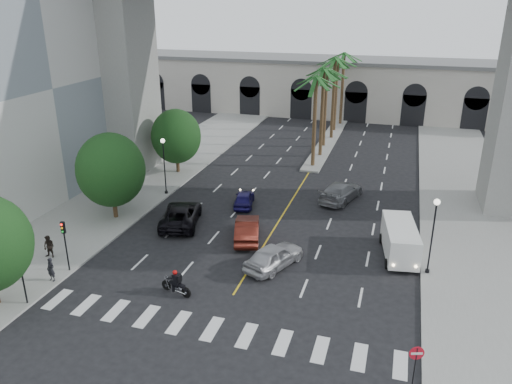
{
  "coord_description": "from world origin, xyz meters",
  "views": [
    {
      "loc": [
        8.88,
        -22.6,
        16.95
      ],
      "look_at": [
        0.26,
        6.0,
        5.31
      ],
      "focal_mm": 35.0,
      "sensor_mm": 36.0,
      "label": 1
    }
  ],
  "objects_px": {
    "traffic_signal_far": "(65,238)",
    "pedestrian_a": "(51,270)",
    "do_not_enter_sign": "(416,361)",
    "motorcycle_rider": "(177,283)",
    "car_e": "(244,199)",
    "lamp_post_left_far": "(164,162)",
    "car_d": "(341,192)",
    "pedestrian_b": "(49,247)",
    "cargo_van": "(400,240)",
    "car_a": "(274,256)",
    "lamp_post_right": "(433,230)",
    "car_b": "(247,229)",
    "car_c": "(181,215)",
    "traffic_signal_near": "(21,268)"
  },
  "relations": [
    {
      "from": "traffic_signal_far",
      "to": "cargo_van",
      "type": "xyz_separation_m",
      "value": [
        20.81,
        8.52,
        -1.22
      ]
    },
    {
      "from": "car_d",
      "to": "do_not_enter_sign",
      "type": "distance_m",
      "value": 23.77
    },
    {
      "from": "car_a",
      "to": "car_d",
      "type": "distance_m",
      "value": 13.51
    },
    {
      "from": "car_a",
      "to": "cargo_van",
      "type": "xyz_separation_m",
      "value": [
        8.01,
        3.94,
        0.48
      ]
    },
    {
      "from": "lamp_post_right",
      "to": "car_b",
      "type": "relative_size",
      "value": 1.08
    },
    {
      "from": "car_d",
      "to": "pedestrian_b",
      "type": "distance_m",
      "value": 24.41
    },
    {
      "from": "cargo_van",
      "to": "lamp_post_right",
      "type": "bearing_deg",
      "value": -55.91
    },
    {
      "from": "lamp_post_left_far",
      "to": "car_e",
      "type": "height_order",
      "value": "lamp_post_left_far"
    },
    {
      "from": "traffic_signal_near",
      "to": "car_b",
      "type": "bearing_deg",
      "value": 50.85
    },
    {
      "from": "lamp_post_left_far",
      "to": "car_d",
      "type": "relative_size",
      "value": 0.94
    },
    {
      "from": "traffic_signal_near",
      "to": "car_e",
      "type": "relative_size",
      "value": 0.93
    },
    {
      "from": "car_d",
      "to": "motorcycle_rider",
      "type": "bearing_deg",
      "value": 83.62
    },
    {
      "from": "car_a",
      "to": "car_b",
      "type": "distance_m",
      "value": 4.58
    },
    {
      "from": "car_d",
      "to": "car_b",
      "type": "bearing_deg",
      "value": 75.96
    },
    {
      "from": "car_a",
      "to": "cargo_van",
      "type": "relative_size",
      "value": 0.84
    },
    {
      "from": "lamp_post_left_far",
      "to": "motorcycle_rider",
      "type": "xyz_separation_m",
      "value": [
        8.08,
        -14.85,
        -2.48
      ]
    },
    {
      "from": "lamp_post_left_far",
      "to": "pedestrian_a",
      "type": "height_order",
      "value": "lamp_post_left_far"
    },
    {
      "from": "car_b",
      "to": "pedestrian_b",
      "type": "bearing_deg",
      "value": 13.82
    },
    {
      "from": "car_c",
      "to": "car_b",
      "type": "bearing_deg",
      "value": 155.59
    },
    {
      "from": "car_c",
      "to": "pedestrian_b",
      "type": "height_order",
      "value": "pedestrian_b"
    },
    {
      "from": "cargo_van",
      "to": "car_d",
      "type": "bearing_deg",
      "value": 110.89
    },
    {
      "from": "car_c",
      "to": "car_e",
      "type": "height_order",
      "value": "car_c"
    },
    {
      "from": "pedestrian_a",
      "to": "do_not_enter_sign",
      "type": "xyz_separation_m",
      "value": [
        22.0,
        -3.61,
        1.08
      ]
    },
    {
      "from": "traffic_signal_far",
      "to": "cargo_van",
      "type": "height_order",
      "value": "traffic_signal_far"
    },
    {
      "from": "cargo_van",
      "to": "car_a",
      "type": "bearing_deg",
      "value": -162.8
    },
    {
      "from": "lamp_post_left_far",
      "to": "car_e",
      "type": "distance_m",
      "value": 8.12
    },
    {
      "from": "cargo_van",
      "to": "pedestrian_b",
      "type": "distance_m",
      "value": 24.3
    },
    {
      "from": "car_d",
      "to": "pedestrian_b",
      "type": "xyz_separation_m",
      "value": [
        -17.79,
        -16.71,
        0.14
      ]
    },
    {
      "from": "car_d",
      "to": "do_not_enter_sign",
      "type": "xyz_separation_m",
      "value": [
        6.34,
        -22.88,
        1.2
      ]
    },
    {
      "from": "traffic_signal_far",
      "to": "car_d",
      "type": "distance_m",
      "value": 23.65
    },
    {
      "from": "traffic_signal_far",
      "to": "pedestrian_a",
      "type": "relative_size",
      "value": 2.31
    },
    {
      "from": "motorcycle_rider",
      "to": "pedestrian_b",
      "type": "xyz_separation_m",
      "value": [
        -10.31,
        1.47,
        0.23
      ]
    },
    {
      "from": "car_e",
      "to": "cargo_van",
      "type": "bearing_deg",
      "value": 145.56
    },
    {
      "from": "car_c",
      "to": "pedestrian_b",
      "type": "bearing_deg",
      "value": 36.82
    },
    {
      "from": "motorcycle_rider",
      "to": "cargo_van",
      "type": "distance_m",
      "value": 15.61
    },
    {
      "from": "cargo_van",
      "to": "car_b",
      "type": "bearing_deg",
      "value": 173.51
    },
    {
      "from": "do_not_enter_sign",
      "to": "traffic_signal_near",
      "type": "bearing_deg",
      "value": 158.7
    },
    {
      "from": "car_d",
      "to": "car_e",
      "type": "bearing_deg",
      "value": 41.48
    },
    {
      "from": "cargo_van",
      "to": "pedestrian_a",
      "type": "distance_m",
      "value": 23.25
    },
    {
      "from": "lamp_post_right",
      "to": "lamp_post_left_far",
      "type": "bearing_deg",
      "value": 160.67
    },
    {
      "from": "motorcycle_rider",
      "to": "car_a",
      "type": "distance_m",
      "value": 6.9
    },
    {
      "from": "traffic_signal_near",
      "to": "car_b",
      "type": "xyz_separation_m",
      "value": [
        9.8,
        12.04,
        -1.69
      ]
    },
    {
      "from": "motorcycle_rider",
      "to": "lamp_post_left_far",
      "type": "bearing_deg",
      "value": 134.23
    },
    {
      "from": "lamp_post_left_far",
      "to": "lamp_post_right",
      "type": "bearing_deg",
      "value": -19.33
    },
    {
      "from": "traffic_signal_near",
      "to": "motorcycle_rider",
      "type": "relative_size",
      "value": 1.66
    },
    {
      "from": "motorcycle_rider",
      "to": "car_e",
      "type": "xyz_separation_m",
      "value": [
        -0.38,
        14.43,
        -0.06
      ]
    },
    {
      "from": "car_a",
      "to": "car_d",
      "type": "height_order",
      "value": "car_d"
    },
    {
      "from": "do_not_enter_sign",
      "to": "lamp_post_left_far",
      "type": "bearing_deg",
      "value": 119.71
    },
    {
      "from": "lamp_post_right",
      "to": "car_b",
      "type": "xyz_separation_m",
      "value": [
        -12.9,
        1.54,
        -2.4
      ]
    },
    {
      "from": "car_b",
      "to": "car_d",
      "type": "relative_size",
      "value": 0.87
    }
  ]
}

